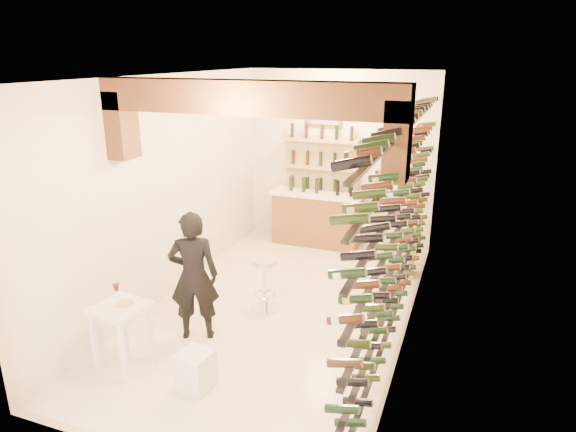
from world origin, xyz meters
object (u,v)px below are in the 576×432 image
object	(u,v)px
person	(194,276)
chrome_barstool	(265,280)
white_stool	(196,370)
tasting_table	(121,317)
back_counter	(317,217)
wine_rack	(396,217)
crate_lower	(395,265)

from	to	relation	value
person	chrome_barstool	xyz separation A→B (m)	(0.53, 0.98, -0.40)
white_stool	person	bearing A→B (deg)	119.92
tasting_table	back_counter	bearing A→B (deg)	87.27
person	chrome_barstool	bearing A→B (deg)	-142.76
chrome_barstool	wine_rack	bearing A→B (deg)	1.82
tasting_table	white_stool	world-z (taller)	tasting_table
back_counter	tasting_table	size ratio (longest dim) A/B	1.78
wine_rack	person	bearing A→B (deg)	-155.55
tasting_table	person	size ratio (longest dim) A/B	0.57
tasting_table	chrome_barstool	bearing A→B (deg)	70.66
wine_rack	tasting_table	size ratio (longest dim) A/B	5.98
back_counter	white_stool	bearing A→B (deg)	-89.00
wine_rack	chrome_barstool	size ratio (longest dim) A/B	7.56
back_counter	chrome_barstool	distance (m)	2.71
back_counter	person	distance (m)	3.72
crate_lower	white_stool	bearing A→B (deg)	-112.69
wine_rack	tasting_table	bearing A→B (deg)	-144.89
white_stool	back_counter	bearing A→B (deg)	91.00
crate_lower	wine_rack	bearing A→B (deg)	-83.54
back_counter	white_stool	xyz separation A→B (m)	(0.08, -4.60, -0.32)
back_counter	tasting_table	bearing A→B (deg)	-100.94
wine_rack	person	world-z (taller)	wine_rack
wine_rack	white_stool	world-z (taller)	wine_rack
tasting_table	chrome_barstool	size ratio (longest dim) A/B	1.26
white_stool	chrome_barstool	distance (m)	1.91
back_counter	person	xyz separation A→B (m)	(-0.45, -3.68, 0.31)
back_counter	chrome_barstool	world-z (taller)	back_counter
back_counter	chrome_barstool	xyz separation A→B (m)	(0.09, -2.70, -0.10)
white_stool	tasting_table	bearing A→B (deg)	177.14
person	tasting_table	bearing A→B (deg)	39.34
wine_rack	tasting_table	xyz separation A→B (m)	(-2.71, -1.91, -0.90)
tasting_table	white_stool	bearing A→B (deg)	5.35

